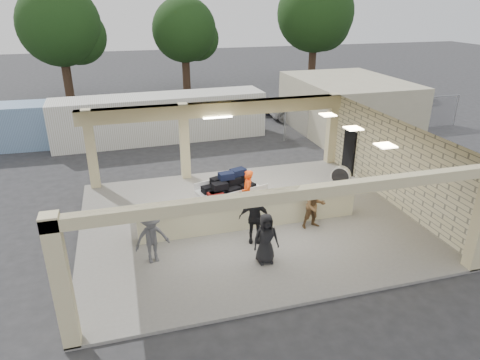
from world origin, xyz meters
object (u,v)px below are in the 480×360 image
object	(u,v)px
car_white_a	(308,107)
passenger_a	(315,206)
container_white	(161,118)
passenger_b	(254,218)
luggage_cart	(229,188)
drum_fan	(341,176)
baggage_handler	(247,193)
car_dark	(254,104)
passenger_c	(152,238)
baggage_counter	(250,214)
passenger_d	(266,239)
car_white_b	(372,102)

from	to	relation	value
car_white_a	passenger_a	bearing A→B (deg)	165.00
container_white	passenger_b	bearing A→B (deg)	-84.50
luggage_cart	drum_fan	xyz separation A→B (m)	(5.16, 0.52, -0.28)
drum_fan	passenger_b	bearing A→B (deg)	-104.25
luggage_cart	baggage_handler	bearing A→B (deg)	-79.05
passenger_a	car_dark	xyz separation A→B (m)	(3.09, 16.99, -0.32)
luggage_cart	passenger_c	distance (m)	4.53
luggage_cart	container_white	xyz separation A→B (m)	(-1.58, 9.87, 0.43)
baggage_handler	passenger_c	world-z (taller)	baggage_handler
passenger_a	passenger_b	distance (m)	2.38
drum_fan	passenger_a	distance (m)	4.05
passenger_c	car_white_a	size ratio (longest dim) A/B	0.31
passenger_c	baggage_handler	bearing A→B (deg)	19.17
luggage_cart	passenger_a	bearing A→B (deg)	-60.51
baggage_handler	baggage_counter	bearing A→B (deg)	7.93
baggage_counter	container_white	size ratio (longest dim) A/B	0.68
passenger_d	car_white_a	xyz separation A→B (m)	(8.71, 16.28, -0.16)
baggage_handler	passenger_d	size ratio (longest dim) A/B	1.10
car_white_b	baggage_handler	bearing A→B (deg)	133.22
car_dark	baggage_handler	bearing A→B (deg)	-171.29
car_white_a	passenger_b	bearing A→B (deg)	158.30
luggage_cart	passenger_c	world-z (taller)	passenger_c
car_dark	passenger_c	bearing A→B (deg)	-179.61
passenger_a	car_dark	bearing A→B (deg)	77.13
baggage_handler	car_dark	size ratio (longest dim) A/B	0.48
luggage_cart	car_white_b	size ratio (longest dim) A/B	0.63
passenger_c	car_dark	xyz separation A→B (m)	(8.84, 17.62, -0.31)
luggage_cart	baggage_counter	bearing A→B (deg)	-95.08
drum_fan	car_dark	distance (m)	13.97
passenger_c	luggage_cart	bearing A→B (deg)	32.35
baggage_counter	car_white_a	world-z (taller)	car_white_a
luggage_cart	car_dark	xyz separation A→B (m)	(5.57, 14.49, -0.25)
luggage_cart	car_dark	size ratio (longest dim) A/B	0.74
baggage_handler	passenger_b	world-z (taller)	baggage_handler
passenger_d	car_dark	xyz separation A→B (m)	(5.47, 18.60, -0.29)
luggage_cart	baggage_handler	world-z (taller)	baggage_handler
car_white_b	passenger_d	bearing A→B (deg)	138.56
passenger_d	container_white	size ratio (longest dim) A/B	0.14
car_white_a	car_white_b	xyz separation A→B (m)	(5.24, 0.28, -0.06)
luggage_cart	container_white	distance (m)	10.01
passenger_d	container_white	bearing A→B (deg)	97.57
passenger_a	baggage_handler	bearing A→B (deg)	139.61
car_white_a	container_white	bearing A→B (deg)	110.80
car_white_b	car_dark	distance (m)	8.73
passenger_d	luggage_cart	bearing A→B (deg)	92.07
container_white	passenger_c	bearing A→B (deg)	-99.56
luggage_cart	passenger_d	xyz separation A→B (m)	(0.10, -4.11, 0.05)
luggage_cart	car_white_a	distance (m)	15.02
luggage_cart	passenger_a	size ratio (longest dim) A/B	1.65
passenger_a	car_dark	size ratio (longest dim) A/B	0.45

